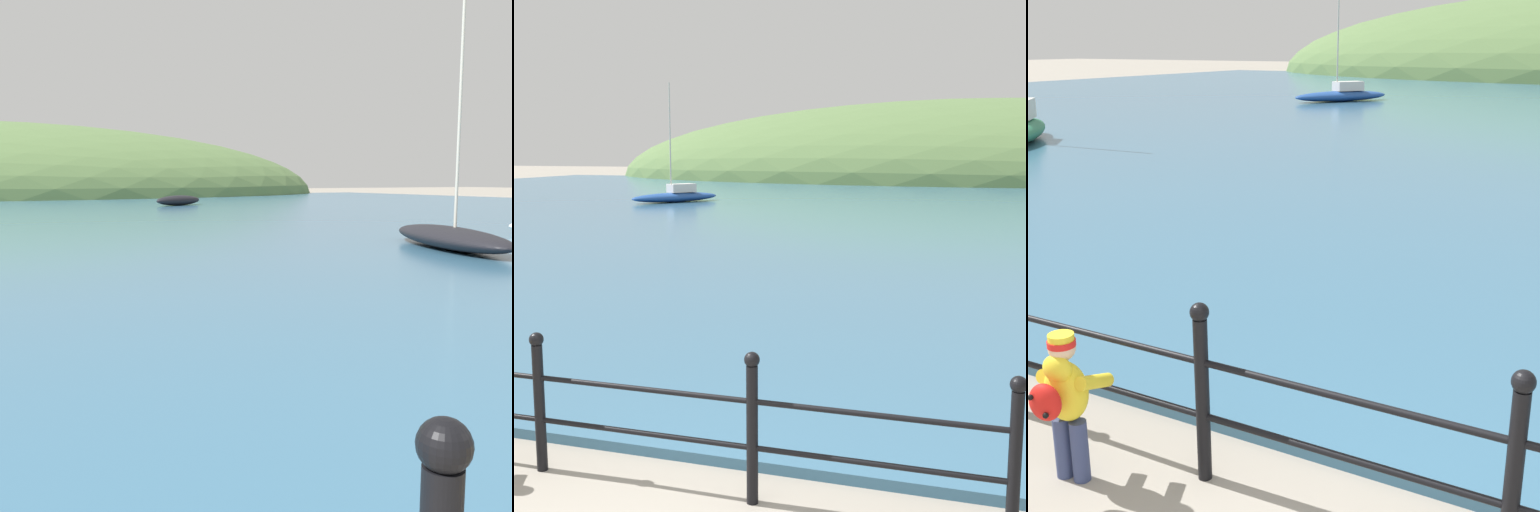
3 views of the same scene
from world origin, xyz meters
The scene contains 4 objects.
water centered at (0.00, 32.00, 0.05)m, with size 80.00×60.00×0.10m, color #386684.
far_hillside centered at (0.00, 67.87, 0.00)m, with size 71.93×39.56×14.84m.
iron_railing centered at (-0.56, 1.50, 0.64)m, with size 5.82×0.12×1.21m.
boat_far_left centered at (-13.33, 29.44, 0.42)m, with size 3.71×4.78×5.87m.
Camera 2 is at (2.09, -3.39, 2.71)m, focal length 50.00 mm.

